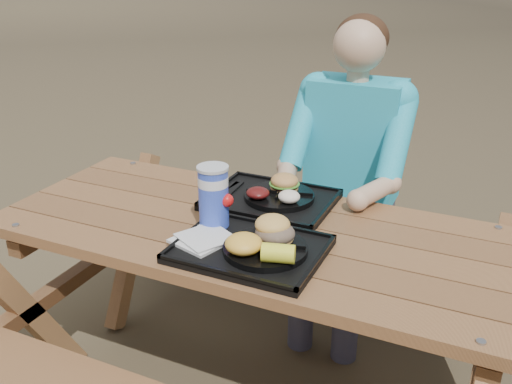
% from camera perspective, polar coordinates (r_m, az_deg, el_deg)
% --- Properties ---
extents(picnic_table, '(1.80, 1.49, 0.75)m').
position_cam_1_polar(picnic_table, '(2.14, 0.00, -12.55)').
color(picnic_table, '#999999').
rests_on(picnic_table, ground).
extents(tray_near, '(0.45, 0.35, 0.02)m').
position_cam_1_polar(tray_near, '(1.78, -0.63, -5.85)').
color(tray_near, black).
rests_on(tray_near, picnic_table).
extents(tray_far, '(0.45, 0.35, 0.02)m').
position_cam_1_polar(tray_far, '(2.12, 1.49, -0.88)').
color(tray_far, black).
rests_on(tray_far, picnic_table).
extents(plate_near, '(0.26, 0.26, 0.02)m').
position_cam_1_polar(plate_near, '(1.74, 0.94, -5.71)').
color(plate_near, black).
rests_on(plate_near, tray_near).
extents(plate_far, '(0.26, 0.26, 0.02)m').
position_cam_1_polar(plate_far, '(2.11, 2.35, -0.42)').
color(plate_far, black).
rests_on(plate_far, tray_far).
extents(napkin_stack, '(0.19, 0.19, 0.02)m').
position_cam_1_polar(napkin_stack, '(1.81, -5.47, -4.68)').
color(napkin_stack, silver).
rests_on(napkin_stack, tray_near).
extents(soda_cup, '(0.10, 0.10, 0.20)m').
position_cam_1_polar(soda_cup, '(1.87, -4.27, -0.58)').
color(soda_cup, '#1936BD').
rests_on(soda_cup, tray_near).
extents(condiment_bbq, '(0.05, 0.05, 0.03)m').
position_cam_1_polar(condiment_bbq, '(1.87, 1.24, -3.35)').
color(condiment_bbq, black).
rests_on(condiment_bbq, tray_near).
extents(condiment_mustard, '(0.04, 0.04, 0.03)m').
position_cam_1_polar(condiment_mustard, '(1.84, 2.91, -3.96)').
color(condiment_mustard, yellow).
rests_on(condiment_mustard, tray_near).
extents(sandwich, '(0.12, 0.12, 0.12)m').
position_cam_1_polar(sandwich, '(1.75, 1.93, -3.07)').
color(sandwich, '#E1A74F').
rests_on(sandwich, plate_near).
extents(mac_cheese, '(0.11, 0.11, 0.06)m').
position_cam_1_polar(mac_cheese, '(1.69, -1.24, -5.19)').
color(mac_cheese, yellow).
rests_on(mac_cheese, plate_near).
extents(corn_cob, '(0.12, 0.12, 0.06)m').
position_cam_1_polar(corn_cob, '(1.64, 2.24, -6.14)').
color(corn_cob, '#FFFC35').
rests_on(corn_cob, plate_near).
extents(cutlery_far, '(0.04, 0.18, 0.01)m').
position_cam_1_polar(cutlery_far, '(2.18, -2.47, 0.21)').
color(cutlery_far, black).
rests_on(cutlery_far, tray_far).
extents(burger, '(0.11, 0.11, 0.09)m').
position_cam_1_polar(burger, '(2.12, 2.87, 1.45)').
color(burger, '#C48745').
rests_on(burger, plate_far).
extents(baked_beans, '(0.08, 0.08, 0.04)m').
position_cam_1_polar(baked_beans, '(2.06, 0.19, -0.09)').
color(baked_beans, '#561211').
rests_on(baked_beans, plate_far).
extents(potato_salad, '(0.08, 0.08, 0.04)m').
position_cam_1_polar(potato_salad, '(2.02, 3.33, -0.47)').
color(potato_salad, white).
rests_on(potato_salad, plate_far).
extents(diner, '(0.48, 0.84, 1.28)m').
position_cam_1_polar(diner, '(2.53, 9.35, 0.03)').
color(diner, '#156F98').
rests_on(diner, ground).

